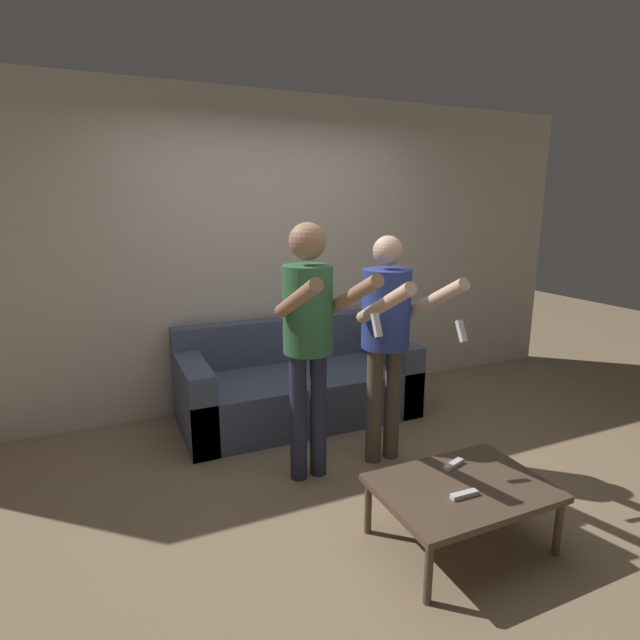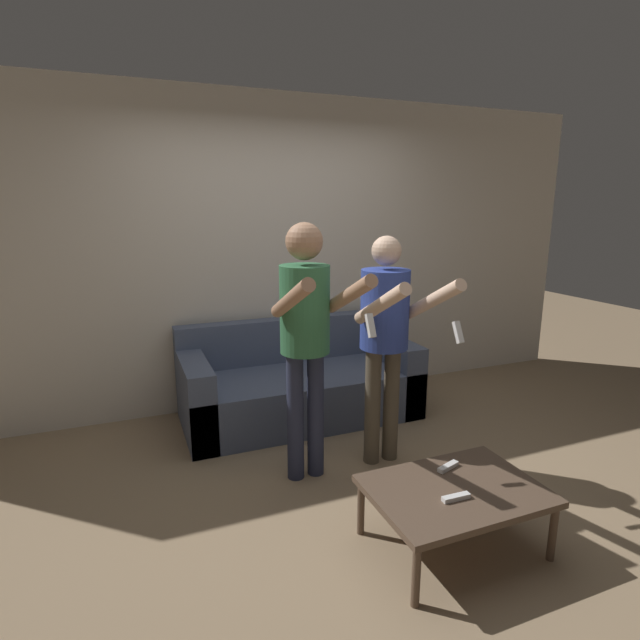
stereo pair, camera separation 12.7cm
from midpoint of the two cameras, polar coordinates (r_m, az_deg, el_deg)
ground_plane at (r=3.40m, az=4.68°, el=-18.50°), size 14.00×14.00×0.00m
wall_back at (r=4.46m, az=-4.63°, el=7.54°), size 6.40×0.06×2.70m
couch at (r=4.29m, az=-1.62°, el=-7.47°), size 1.94×0.88×0.79m
person_standing_left at (r=3.10m, az=-0.43°, el=-0.52°), size 0.43×0.74×1.68m
person_standing_right at (r=3.36m, az=8.63°, el=-0.69°), size 0.45×0.75×1.58m
coffee_table at (r=2.85m, az=16.47°, el=-18.48°), size 0.89×0.63×0.35m
remote_near at (r=2.73m, az=16.65°, el=-18.86°), size 0.15×0.04×0.02m
remote_far at (r=2.99m, az=15.66°, el=-15.85°), size 0.15×0.08×0.02m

